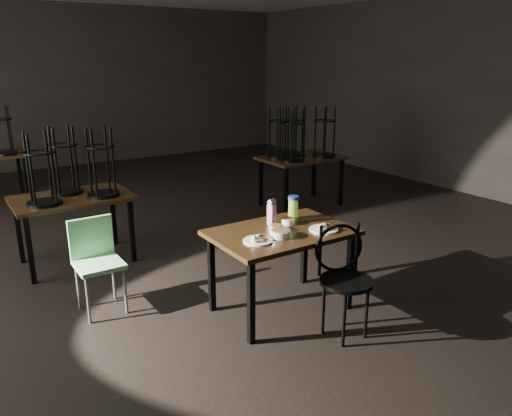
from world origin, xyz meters
TOP-DOWN VIEW (x-y plane):
  - room at (-0.06, 0.01)m, footprint 12.00×12.04m
  - main_table at (0.07, -1.41)m, footprint 1.20×0.80m
  - plate_left at (-0.25, -1.53)m, footprint 0.24×0.24m
  - plate_right at (0.37, -1.61)m, footprint 0.25×0.25m
  - bowl_near at (0.02, -1.40)m, footprint 0.13×0.13m
  - bowl_far at (0.22, -1.30)m, footprint 0.13×0.13m
  - bowl_big at (-0.04, -1.53)m, footprint 0.17×0.17m
  - juice_carton at (0.08, -1.24)m, footprint 0.07×0.07m
  - water_bottle at (0.34, -1.21)m, footprint 0.13×0.13m
  - spoon at (0.53, -1.50)m, footprint 0.05×0.19m
  - bentwood_chair at (0.26, -1.99)m, footprint 0.47×0.47m
  - school_chair at (-1.28, -0.50)m, footprint 0.39×0.39m
  - bg_table_left at (-1.17, 0.68)m, footprint 1.20×0.80m
  - bg_table_right at (2.23, 1.09)m, footprint 1.20×0.80m

SIDE VIEW (x-z plane):
  - school_chair at x=-1.28m, z-range 0.09..0.91m
  - bentwood_chair at x=0.26m, z-range 0.08..0.99m
  - main_table at x=0.07m, z-range 0.30..1.05m
  - spoon at x=0.53m, z-range 0.75..0.76m
  - plate_left at x=-0.25m, z-range 0.73..0.81m
  - plate_right at x=0.37m, z-range 0.73..0.81m
  - bowl_near at x=0.02m, z-range 0.75..0.80m
  - bowl_far at x=0.22m, z-range 0.75..0.80m
  - bg_table_left at x=-1.17m, z-range 0.04..1.52m
  - bowl_big at x=-0.04m, z-range 0.75..0.81m
  - bg_table_right at x=2.23m, z-range 0.06..1.54m
  - juice_carton at x=0.08m, z-range 0.74..0.98m
  - water_bottle at x=0.34m, z-range 0.75..0.97m
  - room at x=-0.06m, z-range 0.72..3.94m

